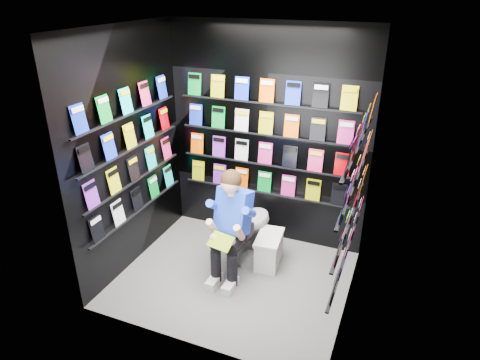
% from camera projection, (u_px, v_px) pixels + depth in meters
% --- Properties ---
extents(floor, '(2.40, 2.40, 0.00)m').
position_uv_depth(floor, '(234.00, 278.00, 4.68)').
color(floor, '#565654').
rests_on(floor, ground).
extents(ceiling, '(2.40, 2.40, 0.00)m').
position_uv_depth(ceiling, '(232.00, 28.00, 3.59)').
color(ceiling, white).
rests_on(ceiling, floor).
extents(wall_back, '(2.40, 0.04, 2.60)m').
position_uv_depth(wall_back, '(266.00, 138.00, 4.98)').
color(wall_back, black).
rests_on(wall_back, floor).
extents(wall_front, '(2.40, 0.04, 2.60)m').
position_uv_depth(wall_front, '(182.00, 217.00, 3.30)').
color(wall_front, black).
rests_on(wall_front, floor).
extents(wall_left, '(0.04, 2.00, 2.60)m').
position_uv_depth(wall_left, '(129.00, 153.00, 4.55)').
color(wall_left, black).
rests_on(wall_left, floor).
extents(wall_right, '(0.04, 2.00, 2.60)m').
position_uv_depth(wall_right, '(359.00, 190.00, 3.72)').
color(wall_right, black).
rests_on(wall_right, floor).
extents(comics_back, '(2.10, 0.06, 1.37)m').
position_uv_depth(comics_back, '(266.00, 138.00, 4.95)').
color(comics_back, '#DB226B').
rests_on(comics_back, wall_back).
extents(comics_left, '(0.06, 1.70, 1.37)m').
position_uv_depth(comics_left, '(132.00, 152.00, 4.54)').
color(comics_left, '#DB226B').
rests_on(comics_left, wall_left).
extents(comics_right, '(0.06, 1.70, 1.37)m').
position_uv_depth(comics_right, '(356.00, 189.00, 3.73)').
color(comics_right, '#DB226B').
rests_on(comics_right, wall_right).
extents(toilet, '(0.56, 0.82, 0.73)m').
position_uv_depth(toilet, '(247.00, 225.00, 5.00)').
color(toilet, white).
rests_on(toilet, floor).
extents(longbox, '(0.29, 0.47, 0.33)m').
position_uv_depth(longbox, '(269.00, 251.00, 4.87)').
color(longbox, silver).
rests_on(longbox, floor).
extents(longbox_lid, '(0.31, 0.49, 0.03)m').
position_uv_depth(longbox_lid, '(269.00, 237.00, 4.79)').
color(longbox_lid, silver).
rests_on(longbox_lid, longbox).
extents(reader, '(0.62, 0.80, 1.32)m').
position_uv_depth(reader, '(234.00, 211.00, 4.52)').
color(reader, blue).
rests_on(reader, toilet).
extents(held_comic, '(0.29, 0.20, 0.11)m').
position_uv_depth(held_comic, '(221.00, 241.00, 4.29)').
color(held_comic, green).
rests_on(held_comic, reader).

